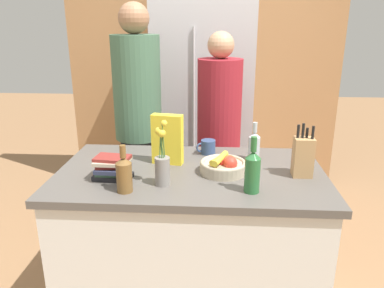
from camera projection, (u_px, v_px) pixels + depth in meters
kitchen_island at (191, 242)px, 2.20m from camera, size 1.46×0.84×0.91m
back_wall_wood at (204, 63)px, 3.70m from camera, size 2.66×0.12×2.60m
refrigerator at (203, 100)px, 3.45m from camera, size 0.87×0.62×2.00m
fruit_bowl at (224, 165)px, 2.01m from camera, size 0.25×0.25×0.11m
knife_block at (303, 156)px, 1.95m from camera, size 0.10×0.09×0.29m
flower_vase at (162, 163)px, 1.84m from camera, size 0.08×0.08×0.33m
cereal_box at (167, 139)px, 2.12m from camera, size 0.18×0.09×0.29m
coffee_mug at (208, 147)px, 2.31m from camera, size 0.12×0.09×0.09m
book_stack at (113, 168)px, 1.93m from camera, size 0.20×0.15×0.12m
bottle_oil at (124, 174)px, 1.78m from camera, size 0.08×0.08×0.23m
bottle_vinegar at (252, 171)px, 1.77m from camera, size 0.07×0.07×0.28m
bottle_wine at (254, 145)px, 2.19m from camera, size 0.07×0.07×0.23m
person_at_sink at (138, 117)px, 2.72m from camera, size 0.34×0.34×1.82m
person_in_blue at (219, 130)px, 2.81m from camera, size 0.33×0.33×1.63m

